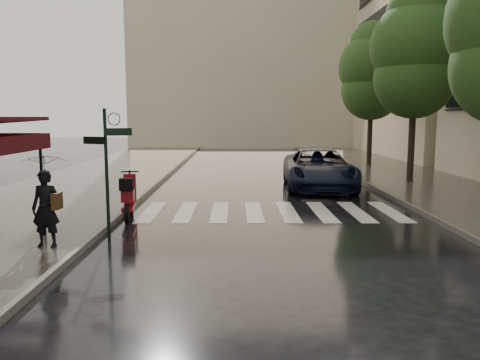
{
  "coord_description": "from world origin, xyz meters",
  "views": [
    {
      "loc": [
        1.87,
        -8.13,
        2.9
      ],
      "look_at": [
        1.99,
        2.96,
        1.4
      ],
      "focal_mm": 35.0,
      "sensor_mm": 36.0,
      "label": 1
    }
  ],
  "objects": [
    {
      "name": "ground",
      "position": [
        0.0,
        0.0,
        0.0
      ],
      "size": [
        120.0,
        120.0,
        0.0
      ],
      "primitive_type": "plane",
      "color": "black",
      "rests_on": "ground"
    },
    {
      "name": "sidewalk_near",
      "position": [
        -4.5,
        12.0,
        0.06
      ],
      "size": [
        6.0,
        60.0,
        0.12
      ],
      "primitive_type": "cube",
      "color": "#38332D",
      "rests_on": "ground"
    },
    {
      "name": "sidewalk_far",
      "position": [
        10.25,
        12.0,
        0.06
      ],
      "size": [
        5.5,
        60.0,
        0.12
      ],
      "primitive_type": "cube",
      "color": "#38332D",
      "rests_on": "ground"
    },
    {
      "name": "curb_near",
      "position": [
        -1.45,
        12.0,
        0.07
      ],
      "size": [
        0.12,
        60.0,
        0.16
      ],
      "primitive_type": "cube",
      "color": "#595651",
      "rests_on": "ground"
    },
    {
      "name": "curb_far",
      "position": [
        7.45,
        12.0,
        0.07
      ],
      "size": [
        0.12,
        60.0,
        0.16
      ],
      "primitive_type": "cube",
      "color": "#595651",
      "rests_on": "ground"
    },
    {
      "name": "crosswalk",
      "position": [
        2.98,
        6.0,
        0.01
      ],
      "size": [
        7.85,
        3.2,
        0.01
      ],
      "color": "silver",
      "rests_on": "ground"
    },
    {
      "name": "signpost",
      "position": [
        -1.19,
        3.0,
        1.83
      ],
      "size": [
        1.17,
        0.29,
        3.1
      ],
      "color": "black",
      "rests_on": "ground"
    },
    {
      "name": "haussmann_far",
      "position": [
        16.5,
        26.0,
        9.25
      ],
      "size": [
        8.0,
        16.0,
        18.5
      ],
      "primitive_type": "cube",
      "color": "#BBB18F",
      "rests_on": "ground"
    },
    {
      "name": "backdrop_building",
      "position": [
        3.0,
        38.0,
        10.0
      ],
      "size": [
        22.0,
        6.0,
        20.0
      ],
      "primitive_type": "cube",
      "color": "#BBB18F",
      "rests_on": "ground"
    },
    {
      "name": "tree_mid",
      "position": [
        9.5,
        12.0,
        5.59
      ],
      "size": [
        3.8,
        3.8,
        8.34
      ],
      "color": "black",
      "rests_on": "sidewalk_far"
    },
    {
      "name": "tree_far",
      "position": [
        9.7,
        19.0,
        5.46
      ],
      "size": [
        3.8,
        3.8,
        8.16
      ],
      "color": "black",
      "rests_on": "sidewalk_far"
    },
    {
      "name": "pedestrian_with_umbrella",
      "position": [
        -2.18,
        1.74,
        1.75
      ],
      "size": [
        1.05,
        1.07,
        2.45
      ],
      "rotation": [
        0.0,
        0.0,
        -0.07
      ],
      "color": "black",
      "rests_on": "sidewalk_near"
    },
    {
      "name": "scooter",
      "position": [
        -1.19,
        5.11,
        0.6
      ],
      "size": [
        0.66,
        1.96,
        1.29
      ],
      "rotation": [
        0.0,
        0.0,
        0.14
      ],
      "color": "black",
      "rests_on": "ground"
    },
    {
      "name": "parked_car",
      "position": [
        5.28,
        10.75,
        0.8
      ],
      "size": [
        3.01,
        5.93,
        1.61
      ],
      "primitive_type": "imported",
      "rotation": [
        0.0,
        0.0,
        -0.06
      ],
      "color": "black",
      "rests_on": "ground"
    }
  ]
}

